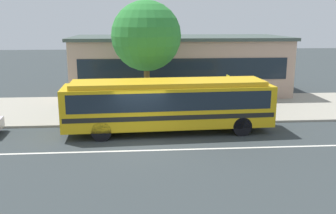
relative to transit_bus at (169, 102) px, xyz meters
The scene contains 10 objects.
ground_plane 2.98m from the transit_bus, 126.50° to the right, with size 120.00×120.00×0.00m, color #333A3B.
sidewalk_slab 5.77m from the transit_bus, 105.58° to the left, with size 60.00×8.00×0.12m, color #9D9788.
lane_stripe_center 3.57m from the transit_bus, 117.91° to the right, with size 56.00×0.16×0.01m, color silver.
transit_bus is the anchor object (origin of this frame).
pedestrian_waiting_near_sign 2.81m from the transit_bus, 85.85° to the left, with size 0.47×0.47×1.75m.
pedestrian_walking_along_curb 2.76m from the transit_bus, 97.26° to the left, with size 0.46×0.46×1.66m.
pedestrian_standing_by_tree 3.59m from the transit_bus, 73.15° to the left, with size 0.35×0.35×1.66m.
bus_stop_sign 3.95m from the transit_bus, 26.30° to the left, with size 0.09×0.44×2.65m.
street_tree_near_stop 5.43m from the transit_bus, 103.92° to the left, with size 4.30×4.30×6.91m.
station_building 11.10m from the transit_bus, 81.21° to the left, with size 16.81×7.51×4.58m.
Camera 1 is at (-0.01, -16.98, 5.84)m, focal length 39.79 mm.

